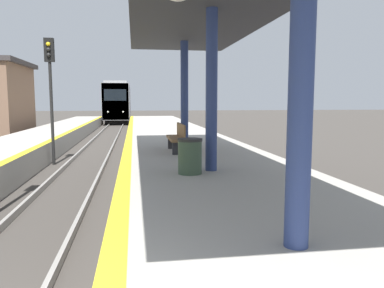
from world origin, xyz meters
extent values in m
cube|color=black|center=(0.00, 45.36, 0.28)|extent=(2.37, 15.18, 0.55)
cube|color=#99999E|center=(0.00, 45.36, 2.48)|extent=(2.79, 16.87, 3.86)
cube|color=#E54C19|center=(0.00, 37.00, 2.48)|extent=(2.74, 0.16, 3.78)
cube|color=black|center=(0.00, 36.94, 3.16)|extent=(2.23, 0.06, 1.16)
cube|color=gray|center=(0.00, 45.36, 4.53)|extent=(2.37, 16.02, 0.24)
sphere|color=white|center=(-0.77, 36.94, 1.42)|extent=(0.18, 0.18, 0.18)
sphere|color=white|center=(0.77, 36.94, 1.42)|extent=(0.18, 0.18, 0.18)
cylinder|color=black|center=(-1.30, 12.95, 2.02)|extent=(0.12, 0.12, 4.03)
cube|color=black|center=(-1.30, 12.95, 4.48)|extent=(0.36, 0.20, 0.90)
sphere|color=yellow|center=(-1.30, 12.82, 4.69)|extent=(0.16, 0.16, 0.16)
sphere|color=black|center=(-1.30, 12.82, 4.48)|extent=(0.16, 0.16, 0.16)
sphere|color=black|center=(-1.30, 12.82, 4.28)|extent=(0.16, 0.16, 0.16)
cylinder|color=navy|center=(3.71, 1.47, 2.76)|extent=(0.28, 0.28, 3.79)
cylinder|color=navy|center=(3.71, 6.28, 2.76)|extent=(0.28, 0.28, 3.79)
cylinder|color=navy|center=(3.71, 11.10, 2.76)|extent=(0.28, 0.28, 3.79)
cube|color=#2D2D33|center=(3.71, 6.28, 4.75)|extent=(3.79, 14.44, 0.20)
cylinder|color=#384C38|center=(3.14, 5.93, 1.24)|extent=(0.54, 0.54, 0.75)
cylinder|color=#262626|center=(3.14, 5.93, 1.64)|extent=(0.57, 0.57, 0.06)
cube|color=brown|center=(3.23, 9.79, 1.30)|extent=(0.44, 1.89, 0.08)
cube|color=brown|center=(3.42, 9.79, 1.56)|extent=(0.06, 1.89, 0.44)
cube|color=#262628|center=(3.23, 9.04, 1.06)|extent=(0.35, 0.08, 0.40)
cube|color=#262628|center=(3.23, 10.55, 1.06)|extent=(0.35, 0.08, 0.40)
camera|label=1|loc=(1.90, -2.44, 2.52)|focal=35.00mm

